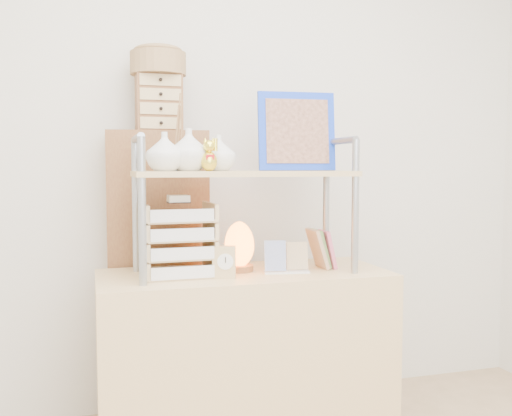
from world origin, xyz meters
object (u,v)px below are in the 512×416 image
Objects in this scene: letter_tray at (179,244)px; salt_lamp at (239,246)px; cabinet at (160,277)px; desk at (245,360)px.

salt_lamp is (0.26, 0.03, -0.02)m from letter_tray.
letter_tray reaches higher than salt_lamp.
letter_tray is at bearing -173.92° from salt_lamp.
salt_lamp is at bearing -41.57° from cabinet.
letter_tray is (-0.27, 0.00, 0.51)m from desk.
cabinet is (-0.31, 0.37, 0.30)m from desk.
salt_lamp is (-0.02, 0.03, 0.48)m from desk.
letter_tray is at bearing -77.05° from cabinet.
salt_lamp is (0.29, -0.34, 0.18)m from cabinet.
cabinet is 0.48m from salt_lamp.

